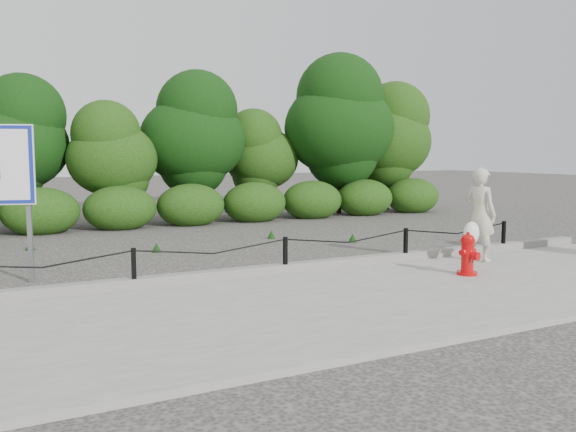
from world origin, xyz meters
The scene contains 7 objects.
ground centered at (0.00, 0.00, 0.00)m, with size 90.00×90.00×0.00m, color #2D2B28.
sidewalk centered at (0.00, -2.00, 0.04)m, with size 14.00×4.00×0.08m, color gray.
curb centered at (0.00, 0.05, 0.15)m, with size 14.00×0.22×0.14m, color slate.
chain_barrier centered at (0.00, 0.00, 0.46)m, with size 10.06×0.06×0.60m.
treeline centered at (1.09, 8.89, 2.63)m, with size 20.63×3.77×5.19m.
fire_hydrant centered at (2.55, -1.53, 0.41)m, with size 0.40×0.41×0.70m.
pedestrian centered at (3.68, -0.64, 0.92)m, with size 0.76×0.68×1.71m.
Camera 1 is at (-4.57, -8.83, 2.07)m, focal length 38.00 mm.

